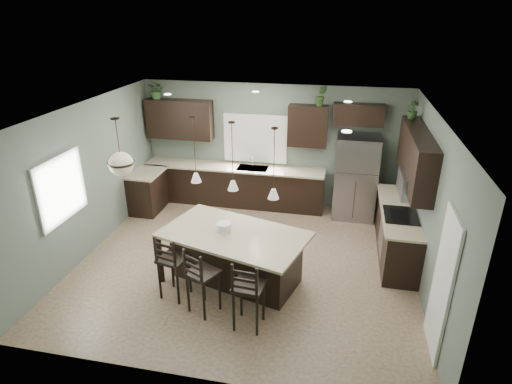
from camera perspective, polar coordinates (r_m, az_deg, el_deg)
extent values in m
plane|color=#9E8466|center=(8.01, -1.30, -9.30)|extent=(6.00, 6.00, 0.00)
cube|color=white|center=(6.17, 23.57, -11.27)|extent=(0.04, 0.82, 2.04)
cube|color=white|center=(9.89, -0.10, 7.14)|extent=(1.35, 0.02, 1.00)
cube|color=white|center=(7.83, -24.64, 0.40)|extent=(0.02, 1.10, 1.00)
cube|color=black|center=(10.06, -14.27, 0.01)|extent=(0.60, 0.90, 0.90)
cube|color=beige|center=(9.88, -14.43, 2.50)|extent=(0.66, 0.96, 0.04)
cube|color=black|center=(10.09, -2.93, 0.83)|extent=(4.20, 0.60, 0.90)
cube|color=beige|center=(9.90, -3.01, 3.29)|extent=(4.20, 0.66, 0.04)
cube|color=gray|center=(9.80, -0.46, 3.20)|extent=(0.70, 0.45, 0.01)
cylinder|color=silver|center=(9.72, -0.50, 3.94)|extent=(0.02, 0.02, 0.28)
cube|color=black|center=(10.13, -10.15, 9.53)|extent=(1.55, 0.34, 0.90)
cube|color=black|center=(9.47, 6.92, 8.74)|extent=(0.85, 0.34, 0.90)
cube|color=black|center=(9.37, 13.51, 10.01)|extent=(1.05, 0.34, 0.45)
cube|color=black|center=(8.46, 18.27, -5.14)|extent=(0.60, 2.35, 0.90)
cube|color=beige|center=(8.25, 18.54, -2.26)|extent=(0.66, 2.35, 0.04)
cube|color=black|center=(8.00, 18.75, -2.94)|extent=(0.58, 0.75, 0.02)
cube|color=gray|center=(8.19, 16.32, -5.90)|extent=(0.01, 0.72, 0.60)
cube|color=black|center=(7.91, 20.57, 4.40)|extent=(0.34, 2.35, 0.90)
cube|color=gray|center=(7.78, 20.05, 1.00)|extent=(0.40, 0.75, 0.40)
cube|color=gray|center=(9.54, 13.14, 1.91)|extent=(0.90, 0.74, 1.85)
cube|color=black|center=(7.27, -2.86, -8.73)|extent=(2.62, 1.93, 0.92)
cylinder|color=white|center=(7.10, -4.34, -4.67)|extent=(0.24, 0.24, 0.14)
cube|color=black|center=(6.99, -10.90, -9.59)|extent=(0.51, 0.51, 1.14)
cube|color=black|center=(6.61, -7.06, -11.54)|extent=(0.56, 0.56, 1.13)
cube|color=black|center=(6.28, -0.97, -13.34)|extent=(0.46, 0.46, 1.15)
imported|color=#2B5726|center=(10.16, -13.09, 13.13)|extent=(0.47, 0.45, 0.41)
imported|color=#345626|center=(9.27, 8.68, 12.59)|extent=(0.26, 0.21, 0.44)
imported|color=#294A20|center=(8.63, 20.17, 10.26)|extent=(0.21, 0.21, 0.34)
plane|color=#5D6B5E|center=(9.87, 2.21, 6.19)|extent=(6.00, 0.00, 6.00)
plane|color=#5D6B5E|center=(5.05, -8.59, -12.44)|extent=(6.00, 0.00, 6.00)
plane|color=#5D6B5E|center=(8.49, -21.54, 1.56)|extent=(0.00, 5.50, 5.50)
plane|color=#5D6B5E|center=(7.33, 22.13, -1.99)|extent=(0.00, 5.50, 5.50)
plane|color=white|center=(6.90, -1.51, 10.62)|extent=(6.00, 6.00, 0.00)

